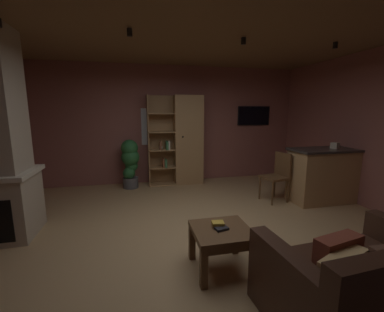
# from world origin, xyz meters

# --- Properties ---
(floor) EXTENTS (6.33, 5.72, 0.02)m
(floor) POSITION_xyz_m (0.00, 0.00, -0.01)
(floor) COLOR tan
(floor) RESTS_ON ground
(wall_back) EXTENTS (6.45, 0.06, 2.74)m
(wall_back) POSITION_xyz_m (0.00, 2.89, 1.37)
(wall_back) COLOR #8E544C
(wall_back) RESTS_ON ground
(ceiling) EXTENTS (6.33, 5.72, 0.02)m
(ceiling) POSITION_xyz_m (0.00, 0.00, 2.75)
(ceiling) COLOR brown
(window_pane_back) EXTENTS (0.62, 0.01, 0.85)m
(window_pane_back) POSITION_xyz_m (-0.34, 2.86, 1.34)
(window_pane_back) COLOR white
(bookshelf_cabinet) EXTENTS (1.26, 0.41, 2.05)m
(bookshelf_cabinet) POSITION_xyz_m (0.33, 2.62, 1.01)
(bookshelf_cabinet) COLOR #A87F51
(bookshelf_cabinet) RESTS_ON ground
(kitchen_bar_counter) EXTENTS (1.43, 0.64, 1.01)m
(kitchen_bar_counter) POSITION_xyz_m (2.71, 0.80, 0.51)
(kitchen_bar_counter) COLOR #A87F51
(kitchen_bar_counter) RESTS_ON ground
(tissue_box) EXTENTS (0.16, 0.16, 0.11)m
(tissue_box) POSITION_xyz_m (2.81, 0.79, 1.07)
(tissue_box) COLOR #BFB299
(tissue_box) RESTS_ON kitchen_bar_counter
(leather_couch) EXTENTS (1.55, 1.04, 0.84)m
(leather_couch) POSITION_xyz_m (0.94, -1.67, 0.30)
(leather_couch) COLOR #382116
(leather_couch) RESTS_ON ground
(coffee_table) EXTENTS (0.61, 0.59, 0.46)m
(coffee_table) POSITION_xyz_m (0.06, -0.76, 0.37)
(coffee_table) COLOR brown
(coffee_table) RESTS_ON ground
(table_book_0) EXTENTS (0.15, 0.11, 0.03)m
(table_book_0) POSITION_xyz_m (0.05, -0.78, 0.48)
(table_book_0) COLOR black
(table_book_0) RESTS_ON coffee_table
(table_book_1) EXTENTS (0.14, 0.12, 0.03)m
(table_book_1) POSITION_xyz_m (0.04, -0.71, 0.50)
(table_book_1) COLOR gold
(table_book_1) RESTS_ON coffee_table
(dining_chair) EXTENTS (0.49, 0.49, 0.92)m
(dining_chair) POSITION_xyz_m (1.82, 1.03, 0.53)
(dining_chair) COLOR brown
(dining_chair) RESTS_ON ground
(potted_floor_plant) EXTENTS (0.39, 0.39, 1.08)m
(potted_floor_plant) POSITION_xyz_m (-0.93, 2.48, 0.61)
(potted_floor_plant) COLOR #4C4C51
(potted_floor_plant) RESTS_ON ground
(wall_mounted_tv) EXTENTS (0.85, 0.06, 0.48)m
(wall_mounted_tv) POSITION_xyz_m (2.16, 2.83, 1.58)
(wall_mounted_tv) COLOR black
(track_light_spot_1) EXTENTS (0.07, 0.07, 0.09)m
(track_light_spot_1) POSITION_xyz_m (-0.82, 0.33, 2.67)
(track_light_spot_1) COLOR black
(track_light_spot_2) EXTENTS (0.07, 0.07, 0.09)m
(track_light_spot_2) POSITION_xyz_m (0.74, 0.38, 2.67)
(track_light_spot_2) COLOR black
(track_light_spot_3) EXTENTS (0.07, 0.07, 0.09)m
(track_light_spot_3) POSITION_xyz_m (2.18, 0.29, 2.67)
(track_light_spot_3) COLOR black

